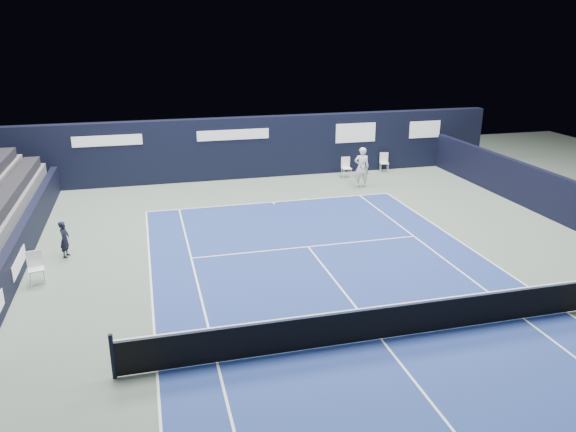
% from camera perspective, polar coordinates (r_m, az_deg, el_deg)
% --- Properties ---
extents(ground, '(48.00, 48.00, 0.00)m').
position_cam_1_polar(ground, '(16.16, 6.57, -8.79)').
color(ground, '#536357').
rests_on(ground, ground).
extents(court_surface, '(10.97, 23.77, 0.01)m').
position_cam_1_polar(court_surface, '(14.55, 9.43, -12.25)').
color(court_surface, navy).
rests_on(court_surface, ground).
extents(enclosure_wall_right, '(0.30, 22.00, 1.80)m').
position_cam_1_polar(enclosure_wall_right, '(24.37, 26.78, 1.14)').
color(enclosure_wall_right, black).
rests_on(enclosure_wall_right, ground).
extents(folding_chair_back_a, '(0.48, 0.51, 1.03)m').
position_cam_1_polar(folding_chair_back_a, '(29.22, 5.90, 5.31)').
color(folding_chair_back_a, white).
rests_on(folding_chair_back_a, ground).
extents(folding_chair_back_b, '(0.54, 0.53, 1.01)m').
position_cam_1_polar(folding_chair_back_b, '(30.63, 9.74, 5.55)').
color(folding_chair_back_b, silver).
rests_on(folding_chair_back_b, ground).
extents(line_judge_chair, '(0.53, 0.52, 1.01)m').
position_cam_1_polar(line_judge_chair, '(18.67, -24.29, -4.58)').
color(line_judge_chair, white).
rests_on(line_judge_chair, ground).
extents(line_judge, '(0.40, 0.52, 1.26)m').
position_cam_1_polar(line_judge, '(20.33, -21.74, -2.20)').
color(line_judge, black).
rests_on(line_judge, ground).
extents(court_markings, '(11.03, 23.83, 0.00)m').
position_cam_1_polar(court_markings, '(14.55, 9.44, -12.23)').
color(court_markings, white).
rests_on(court_markings, court_surface).
extents(tennis_net, '(12.90, 0.10, 1.10)m').
position_cam_1_polar(tennis_net, '(14.30, 9.54, -10.51)').
color(tennis_net, black).
rests_on(tennis_net, ground).
extents(back_sponsor_wall, '(26.00, 0.63, 3.10)m').
position_cam_1_polar(back_sponsor_wall, '(28.92, -3.66, 6.98)').
color(back_sponsor_wall, black).
rests_on(back_sponsor_wall, ground).
extents(side_barrier_left, '(0.33, 22.00, 1.20)m').
position_cam_1_polar(side_barrier_left, '(19.04, -26.16, -4.32)').
color(side_barrier_left, black).
rests_on(side_barrier_left, ground).
extents(tennis_player, '(0.80, 0.93, 1.95)m').
position_cam_1_polar(tennis_player, '(27.39, 7.49, 4.95)').
color(tennis_player, silver).
rests_on(tennis_player, ground).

